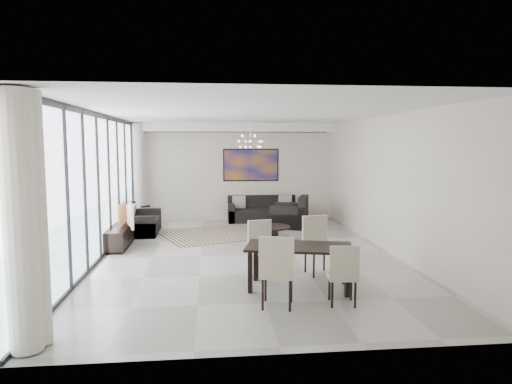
{
  "coord_description": "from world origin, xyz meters",
  "views": [
    {
      "loc": [
        -0.79,
        -9.21,
        2.3
      ],
      "look_at": [
        0.24,
        0.54,
        1.25
      ],
      "focal_mm": 32.0,
      "sensor_mm": 36.0,
      "label": 1
    }
  ],
  "objects": [
    {
      "name": "rug",
      "position": [
        -0.51,
        2.29,
        0.01
      ],
      "size": [
        3.42,
        3.05,
        0.01
      ],
      "primitive_type": "cube",
      "rotation": [
        0.0,
        0.0,
        0.37
      ],
      "color": "black",
      "rests_on": "floor"
    },
    {
      "name": "tv_console",
      "position": [
        -2.76,
        0.99,
        0.23
      ],
      "size": [
        0.41,
        1.44,
        0.45
      ],
      "primitive_type": "cube",
      "color": "black",
      "rests_on": "floor"
    },
    {
      "name": "dining_chair_se",
      "position": [
        1.09,
        -3.12,
        0.51
      ],
      "size": [
        0.46,
        0.46,
        0.89
      ],
      "color": "#BFB49E",
      "rests_on": "floor"
    },
    {
      "name": "chandelier",
      "position": [
        0.3,
        2.5,
        2.35
      ],
      "size": [
        0.66,
        0.66,
        0.71
      ],
      "color": "silver",
      "rests_on": "room_shell"
    },
    {
      "name": "television",
      "position": [
        -2.6,
        1.02,
        0.72
      ],
      "size": [
        0.34,
        0.95,
        0.55
      ],
      "primitive_type": "imported",
      "rotation": [
        0.0,
        0.0,
        1.8
      ],
      "color": "gray",
      "rests_on": "tv_console"
    },
    {
      "name": "dining_chair_ne",
      "position": [
        1.12,
        -1.43,
        0.59
      ],
      "size": [
        0.55,
        0.55,
        1.02
      ],
      "color": "#BFB49E",
      "rests_on": "floor"
    },
    {
      "name": "soffit",
      "position": [
        0.0,
        4.3,
        2.77
      ],
      "size": [
        5.98,
        0.4,
        0.26
      ],
      "primitive_type": "cube",
      "color": "white",
      "rests_on": "room_shell"
    },
    {
      "name": "dining_table",
      "position": [
        0.63,
        -2.26,
        0.6
      ],
      "size": [
        1.81,
        1.19,
        0.69
      ],
      "color": "black",
      "rests_on": "floor"
    },
    {
      "name": "room_shell",
      "position": [
        0.46,
        0.0,
        1.45
      ],
      "size": [
        6.0,
        9.0,
        2.9
      ],
      "color": "#A8A39B",
      "rests_on": "ground"
    },
    {
      "name": "coffee_table",
      "position": [
        0.65,
        1.37,
        0.2
      ],
      "size": [
        0.99,
        0.99,
        0.35
      ],
      "color": "black",
      "rests_on": "floor"
    },
    {
      "name": "dining_chair_sw",
      "position": [
        0.15,
        -3.12,
        0.6
      ],
      "size": [
        0.58,
        0.58,
        1.04
      ],
      "color": "#BFB49E",
      "rests_on": "floor"
    },
    {
      "name": "dining_chair_nw",
      "position": [
        0.13,
        -1.41,
        0.54
      ],
      "size": [
        0.53,
        0.53,
        0.95
      ],
      "color": "#BFB49E",
      "rests_on": "floor"
    },
    {
      "name": "bowl_dining",
      "position": [
        0.18,
        -2.27,
        0.73
      ],
      "size": [
        0.42,
        0.42,
        0.09
      ],
      "primitive_type": "imported",
      "rotation": [
        0.0,
        0.0,
        -0.19
      ],
      "color": "brown",
      "rests_on": "dining_table"
    },
    {
      "name": "side_table",
      "position": [
        -2.65,
        4.15,
        0.34
      ],
      "size": [
        0.37,
        0.37,
        0.51
      ],
      "color": "black",
      "rests_on": "floor"
    },
    {
      "name": "window_wall",
      "position": [
        -2.86,
        0.0,
        1.47
      ],
      "size": [
        0.37,
        8.95,
        2.9
      ],
      "color": "white",
      "rests_on": "floor"
    },
    {
      "name": "bowl_coffee",
      "position": [
        0.57,
        1.31,
        0.38
      ],
      "size": [
        0.28,
        0.28,
        0.08
      ],
      "primitive_type": "imported",
      "rotation": [
        0.0,
        0.0,
        -0.17
      ],
      "color": "brown",
      "rests_on": "coffee_table"
    },
    {
      "name": "sofa_main",
      "position": [
        0.81,
        4.07,
        0.25
      ],
      "size": [
        2.04,
        0.84,
        0.74
      ],
      "color": "black",
      "rests_on": "floor"
    },
    {
      "name": "painting",
      "position": [
        0.5,
        4.47,
        1.65
      ],
      "size": [
        1.68,
        0.04,
        0.98
      ],
      "primitive_type": "cube",
      "color": "#B46519",
      "rests_on": "room_shell"
    },
    {
      "name": "loveseat",
      "position": [
        -2.54,
        2.56,
        0.26
      ],
      "size": [
        0.84,
        1.5,
        0.75
      ],
      "color": "black",
      "rests_on": "floor"
    },
    {
      "name": "armchair",
      "position": [
        1.47,
        3.04,
        0.29
      ],
      "size": [
        1.22,
        1.26,
        0.86
      ],
      "color": "black",
      "rests_on": "floor"
    }
  ]
}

